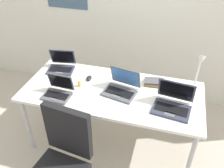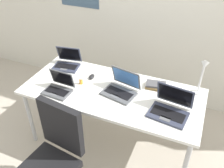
% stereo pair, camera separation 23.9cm
% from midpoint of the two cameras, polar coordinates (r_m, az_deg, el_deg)
% --- Properties ---
extents(ground_plane, '(12.00, 12.00, 0.00)m').
position_cam_midpoint_polar(ground_plane, '(2.94, -2.39, -13.20)').
color(ground_plane, '#B7AD9E').
extents(wall_back, '(6.00, 0.13, 2.60)m').
position_cam_midpoint_polar(wall_back, '(3.14, 3.43, 18.59)').
color(wall_back, silver).
rests_on(wall_back, ground_plane).
extents(desk, '(1.80, 0.80, 0.74)m').
position_cam_midpoint_polar(desk, '(2.47, -2.77, -2.68)').
color(desk, white).
rests_on(desk, ground_plane).
extents(desk_lamp, '(0.12, 0.18, 0.40)m').
position_cam_midpoint_polar(desk_lamp, '(2.47, 17.10, 2.77)').
color(desk_lamp, white).
rests_on(desk_lamp, desk).
extents(laptop_center, '(0.27, 0.24, 0.20)m').
position_cam_midpoint_polar(laptop_center, '(2.44, -15.40, -1.83)').
color(laptop_center, '#515459').
rests_on(laptop_center, desk).
extents(laptop_back_right, '(0.32, 0.29, 0.21)m').
position_cam_midpoint_polar(laptop_back_right, '(2.83, -14.26, 4.07)').
color(laptop_back_right, '#33384C').
rests_on(laptop_back_right, desk).
extents(laptop_near_mouse, '(0.37, 0.33, 0.24)m').
position_cam_midpoint_polar(laptop_near_mouse, '(2.24, 11.16, -4.72)').
color(laptop_near_mouse, '#33384C').
rests_on(laptop_near_mouse, desk).
extents(laptop_far_corner, '(0.36, 0.33, 0.23)m').
position_cam_midpoint_polar(laptop_far_corner, '(2.39, -0.69, -1.02)').
color(laptop_far_corner, '#515459').
rests_on(laptop_far_corner, desk).
extents(computer_mouse, '(0.06, 0.10, 0.03)m').
position_cam_midpoint_polar(computer_mouse, '(2.61, -8.06, 1.30)').
color(computer_mouse, black).
rests_on(computer_mouse, desk).
extents(cell_phone, '(0.13, 0.15, 0.01)m').
position_cam_midpoint_polar(cell_phone, '(2.64, 1.76, 1.71)').
color(cell_phone, black).
rests_on(cell_phone, desk).
extents(pill_bottle, '(0.04, 0.04, 0.08)m').
position_cam_midpoint_polar(pill_bottle, '(2.52, -10.42, 0.21)').
color(pill_bottle, gold).
rests_on(pill_bottle, desk).
extents(book_stack, '(0.22, 0.17, 0.04)m').
position_cam_midpoint_polar(book_stack, '(2.54, 7.15, 0.38)').
color(book_stack, brown).
rests_on(book_stack, desk).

